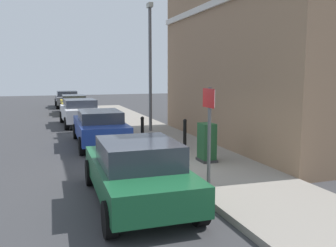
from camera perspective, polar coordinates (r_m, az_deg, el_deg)
ground at (r=10.00m, az=-2.27°, el=-8.14°), size 80.00×80.00×0.00m
sidewalk at (r=16.11m, az=-2.24°, el=-1.75°), size 2.78×30.00×0.15m
corner_building at (r=15.42m, az=18.26°, el=11.46°), size 6.66×10.18×7.66m
car_green at (r=7.76m, az=-4.93°, el=-7.40°), size 1.91×4.19×1.39m
car_blue at (r=14.24m, az=-10.71°, el=-0.50°), size 1.91×4.43×1.36m
car_white at (r=20.03m, az=-13.71°, el=1.85°), size 2.01×4.02×1.41m
car_yellow at (r=26.19m, az=-14.65°, el=3.06°), size 1.88×4.46×1.30m
car_grey at (r=31.45m, az=-15.65°, el=3.80°), size 1.89×4.27×1.36m
utility_cabinet at (r=10.86m, az=6.15°, el=-3.21°), size 0.46×0.61×1.15m
bollard_near_cabinet at (r=12.73m, az=2.67°, el=-1.43°), size 0.14×0.14×1.04m
bollard_far_kerb at (r=13.49m, az=-4.06°, el=-0.92°), size 0.14×0.14×1.04m
street_sign at (r=8.43m, az=6.49°, el=0.35°), size 0.08×0.60×2.30m
lamppost at (r=16.56m, az=-2.83°, el=9.72°), size 0.20×0.44×5.72m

